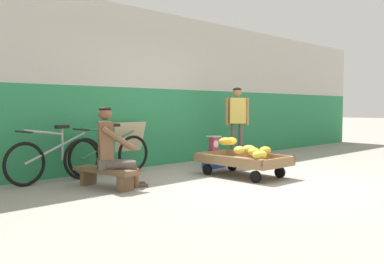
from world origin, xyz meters
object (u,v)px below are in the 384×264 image
weighing_scale (214,143)px  bicycle_far_left (109,154)px  vendor_seated (112,147)px  customer_adult (237,116)px  bicycle_near_left (56,159)px  plastic_crate (214,160)px  banana_cart (243,162)px  sign_board (126,146)px  low_bench (106,174)px

weighing_scale → bicycle_far_left: (-1.90, 0.62, -0.10)m
vendor_seated → weighing_scale: vendor_seated is taller
bicycle_far_left → customer_adult: (2.80, -0.44, 0.60)m
bicycle_near_left → vendor_seated: bearing=-71.2°
plastic_crate → banana_cart: bearing=-111.6°
banana_cart → weighing_scale: weighing_scale is taller
weighing_scale → sign_board: (-1.31, 0.95, -0.02)m
banana_cart → sign_board: size_ratio=1.68×
banana_cart → sign_board: bearing=115.1°
low_bench → plastic_crate: (2.54, 0.27, -0.05)m
customer_adult → vendor_seated: bearing=-171.8°
vendor_seated → sign_board: vendor_seated is taller
plastic_crate → sign_board: 1.64m
vendor_seated → sign_board: (1.15, 1.26, -0.14)m
bicycle_near_left → plastic_crate: bearing=-13.5°
customer_adult → bicycle_far_left: bearing=171.0°
weighing_scale → bicycle_near_left: (-2.79, 0.67, -0.10)m
banana_cart → customer_adult: customer_adult is taller
low_bench → sign_board: 1.75m
bicycle_near_left → sign_board: 1.51m
bicycle_far_left → sign_board: (0.59, 0.34, 0.08)m
plastic_crate → weighing_scale: weighing_scale is taller
low_bench → vendor_seated: 0.38m
plastic_crate → bicycle_far_left: (-1.90, 0.62, 0.20)m
banana_cart → low_bench: 2.26m
bicycle_near_left → sign_board: size_ratio=1.91×
weighing_scale → sign_board: bearing=143.9°
bicycle_far_left → sign_board: size_ratio=1.91×
low_bench → bicycle_near_left: 0.99m
vendor_seated → customer_adult: (3.35, 0.49, 0.38)m
banana_cart → weighing_scale: (0.40, 1.00, 0.21)m
customer_adult → sign_board: bearing=160.6°
plastic_crate → customer_adult: (0.90, 0.18, 0.80)m
vendor_seated → banana_cart: bearing=-18.5°
customer_adult → banana_cart: bearing=-137.7°
bicycle_far_left → customer_adult: customer_adult is taller
vendor_seated → sign_board: bearing=47.7°
weighing_scale → bicycle_near_left: 2.88m
bicycle_near_left → weighing_scale: bearing=-13.6°
sign_board → customer_adult: customer_adult is taller
vendor_seated → bicycle_near_left: size_ratio=0.69×
banana_cart → vendor_seated: 2.20m
banana_cart → plastic_crate: banana_cart is taller
low_bench → sign_board: (1.23, 1.22, 0.23)m
sign_board → banana_cart: bearing=-64.9°
weighing_scale → customer_adult: (0.90, 0.18, 0.50)m
weighing_scale → sign_board: sign_board is taller
low_bench → sign_board: sign_board is taller
plastic_crate → bicycle_far_left: 2.01m
banana_cart → bicycle_near_left: bearing=145.1°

